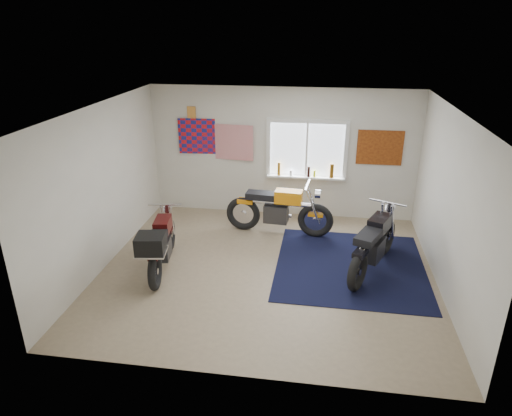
# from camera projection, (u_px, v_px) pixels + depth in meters

# --- Properties ---
(ground) EXTENTS (5.50, 5.50, 0.00)m
(ground) POSITION_uv_depth(u_px,v_px,m) (267.00, 270.00, 7.69)
(ground) COLOR #9E896B
(ground) RESTS_ON ground
(room_shell) EXTENTS (5.50, 5.50, 5.50)m
(room_shell) POSITION_uv_depth(u_px,v_px,m) (268.00, 178.00, 7.06)
(room_shell) COLOR white
(room_shell) RESTS_ON ground
(navy_rug) EXTENTS (2.52, 2.62, 0.01)m
(navy_rug) POSITION_uv_depth(u_px,v_px,m) (350.00, 266.00, 7.82)
(navy_rug) COLOR black
(navy_rug) RESTS_ON ground
(window_assembly) EXTENTS (1.66, 0.17, 1.26)m
(window_assembly) POSITION_uv_depth(u_px,v_px,m) (307.00, 154.00, 9.35)
(window_assembly) COLOR white
(window_assembly) RESTS_ON room_shell
(oil_bottles) EXTENTS (1.17, 0.09, 0.30)m
(oil_bottles) POSITION_uv_depth(u_px,v_px,m) (310.00, 171.00, 9.41)
(oil_bottles) COLOR #905D15
(oil_bottles) RESTS_ON window_assembly
(flag_display) EXTENTS (1.60, 0.10, 1.17)m
(flag_display) POSITION_uv_depth(u_px,v_px,m) (191.00, 112.00, 9.39)
(flag_display) COLOR red
(flag_display) RESTS_ON room_shell
(triumph_poster) EXTENTS (0.90, 0.03, 0.70)m
(triumph_poster) POSITION_uv_depth(u_px,v_px,m) (380.00, 148.00, 9.10)
(triumph_poster) COLOR #A54C14
(triumph_poster) RESTS_ON room_shell
(yellow_triumph) EXTENTS (2.13, 0.64, 1.07)m
(yellow_triumph) POSITION_uv_depth(u_px,v_px,m) (278.00, 211.00, 8.88)
(yellow_triumph) COLOR black
(yellow_triumph) RESTS_ON ground
(black_chrome_bike) EXTENTS (1.00, 1.96, 1.07)m
(black_chrome_bike) POSITION_uv_depth(u_px,v_px,m) (374.00, 245.00, 7.53)
(black_chrome_bike) COLOR black
(black_chrome_bike) RESTS_ON navy_rug
(maroon_tourer) EXTENTS (0.72, 1.93, 0.98)m
(maroon_tourer) POSITION_uv_depth(u_px,v_px,m) (160.00, 245.00, 7.46)
(maroon_tourer) COLOR black
(maroon_tourer) RESTS_ON ground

